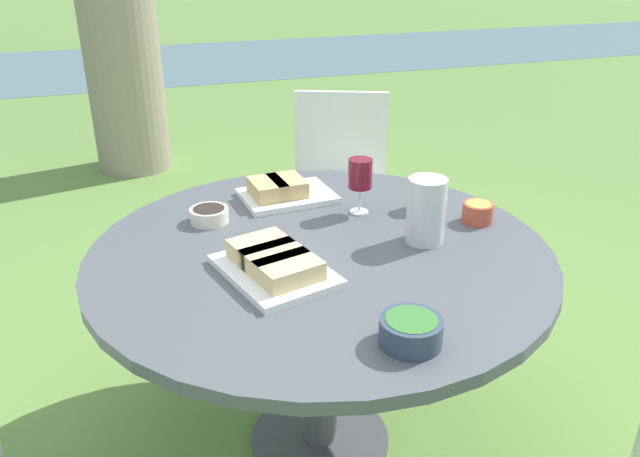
# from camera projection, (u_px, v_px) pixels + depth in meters

# --- Properties ---
(ground_plane) EXTENTS (40.00, 40.00, 0.00)m
(ground_plane) POSITION_uv_depth(u_px,v_px,m) (320.00, 439.00, 2.09)
(ground_plane) COLOR #668E42
(river_strip) EXTENTS (40.00, 3.24, 0.01)m
(river_strip) POSITION_uv_depth(u_px,v_px,m) (140.00, 64.00, 8.38)
(river_strip) COLOR slate
(river_strip) RESTS_ON ground_plane
(dining_table) EXTENTS (1.32, 1.32, 0.72)m
(dining_table) POSITION_uv_depth(u_px,v_px,m) (320.00, 276.00, 1.82)
(dining_table) COLOR #4C4C51
(dining_table) RESTS_ON ground_plane
(chair_far_back) EXTENTS (0.57, 0.56, 0.89)m
(chair_far_back) POSITION_uv_depth(u_px,v_px,m) (339.00, 175.00, 2.91)
(chair_far_back) COLOR silver
(chair_far_back) RESTS_ON ground_plane
(water_pitcher) EXTENTS (0.12, 0.11, 0.19)m
(water_pitcher) POSITION_uv_depth(u_px,v_px,m) (426.00, 210.00, 1.78)
(water_pitcher) COLOR silver
(water_pitcher) RESTS_ON dining_table
(wine_glass) EXTENTS (0.08, 0.08, 0.18)m
(wine_glass) POSITION_uv_depth(u_px,v_px,m) (360.00, 175.00, 1.96)
(wine_glass) COLOR silver
(wine_glass) RESTS_ON dining_table
(platter_bread_main) EXTENTS (0.31, 0.38, 0.07)m
(platter_bread_main) POSITION_uv_depth(u_px,v_px,m) (274.00, 264.00, 1.63)
(platter_bread_main) COLOR white
(platter_bread_main) RESTS_ON dining_table
(platter_charcuterie) EXTENTS (0.32, 0.24, 0.07)m
(platter_charcuterie) POSITION_uv_depth(u_px,v_px,m) (282.00, 191.00, 2.10)
(platter_charcuterie) COLOR white
(platter_charcuterie) RESTS_ON dining_table
(bowl_fries) EXTENTS (0.09, 0.09, 0.06)m
(bowl_fries) POSITION_uv_depth(u_px,v_px,m) (478.00, 212.00, 1.93)
(bowl_fries) COLOR #B74733
(bowl_fries) RESTS_ON dining_table
(bowl_salad) EXTENTS (0.14, 0.14, 0.06)m
(bowl_salad) POSITION_uv_depth(u_px,v_px,m) (411.00, 330.00, 1.35)
(bowl_salad) COLOR #334256
(bowl_salad) RESTS_ON dining_table
(bowl_olives) EXTENTS (0.12, 0.12, 0.05)m
(bowl_olives) POSITION_uv_depth(u_px,v_px,m) (209.00, 214.00, 1.93)
(bowl_olives) COLOR beige
(bowl_olives) RESTS_ON dining_table
(cup_water_near) EXTENTS (0.08, 0.08, 0.10)m
(cup_water_near) POSITION_uv_depth(u_px,v_px,m) (424.00, 194.00, 2.02)
(cup_water_near) COLOR silver
(cup_water_near) RESTS_ON dining_table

